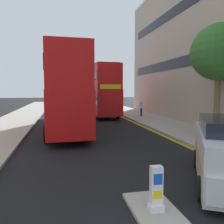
% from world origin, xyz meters
% --- Properties ---
extents(sidewalk_right, '(4.00, 80.00, 0.14)m').
position_xyz_m(sidewalk_right, '(6.50, 16.00, 0.07)').
color(sidewalk_right, '#9E9991').
rests_on(sidewalk_right, ground).
extents(sidewalk_left, '(4.00, 80.00, 0.14)m').
position_xyz_m(sidewalk_left, '(-6.50, 16.00, 0.07)').
color(sidewalk_left, '#9E9991').
rests_on(sidewalk_left, ground).
extents(kerb_line_outer, '(0.10, 56.00, 0.01)m').
position_xyz_m(kerb_line_outer, '(4.40, 14.00, 0.00)').
color(kerb_line_outer, yellow).
rests_on(kerb_line_outer, ground).
extents(kerb_line_inner, '(0.10, 56.00, 0.01)m').
position_xyz_m(kerb_line_inner, '(4.24, 14.00, 0.00)').
color(kerb_line_inner, yellow).
rests_on(kerb_line_inner, ground).
extents(traffic_island, '(1.10, 2.20, 0.10)m').
position_xyz_m(traffic_island, '(0.00, 3.53, 0.05)').
color(traffic_island, '#9E9991').
rests_on(traffic_island, ground).
extents(keep_left_bollard, '(0.36, 0.28, 1.11)m').
position_xyz_m(keep_left_bollard, '(0.00, 3.53, 0.61)').
color(keep_left_bollard, silver).
rests_on(keep_left_bollard, traffic_island).
extents(double_decker_bus_away, '(3.03, 10.87, 5.64)m').
position_xyz_m(double_decker_bus_away, '(-1.93, 15.50, 3.03)').
color(double_decker_bus_away, '#B20F0F').
rests_on(double_decker_bus_away, ground).
extents(double_decker_bus_oncoming, '(3.13, 10.90, 5.64)m').
position_xyz_m(double_decker_bus_oncoming, '(2.08, 25.50, 3.03)').
color(double_decker_bus_oncoming, red).
rests_on(double_decker_bus_oncoming, ground).
extents(pedestrian_far, '(0.34, 0.22, 1.62)m').
position_xyz_m(pedestrian_far, '(6.22, 22.61, 0.99)').
color(pedestrian_far, '#2D2D38').
rests_on(pedestrian_far, sidewalk_right).
extents(street_tree_mid, '(3.62, 3.62, 7.08)m').
position_xyz_m(street_tree_mid, '(7.70, 11.99, 5.37)').
color(street_tree_mid, '#6B6047').
rests_on(street_tree_mid, sidewalk_right).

